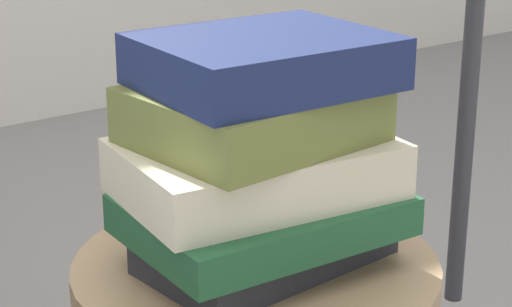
% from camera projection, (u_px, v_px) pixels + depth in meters
% --- Properties ---
extents(book_charcoal, '(0.27, 0.17, 0.04)m').
position_uv_depth(book_charcoal, '(266.00, 246.00, 1.02)').
color(book_charcoal, '#28282D').
rests_on(book_charcoal, side_table).
extents(book_forest, '(0.29, 0.22, 0.04)m').
position_uv_depth(book_forest, '(265.00, 214.00, 1.01)').
color(book_forest, '#1E512D').
rests_on(book_forest, book_charcoal).
extents(book_cream, '(0.30, 0.23, 0.06)m').
position_uv_depth(book_cream, '(256.00, 167.00, 1.00)').
color(book_cream, beige).
rests_on(book_cream, book_forest).
extents(book_olive, '(0.25, 0.22, 0.06)m').
position_uv_depth(book_olive, '(253.00, 114.00, 0.98)').
color(book_olive, olive).
rests_on(book_olive, book_cream).
extents(book_navy, '(0.25, 0.21, 0.05)m').
position_uv_depth(book_navy, '(266.00, 62.00, 0.96)').
color(book_navy, '#19234C').
rests_on(book_navy, book_olive).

